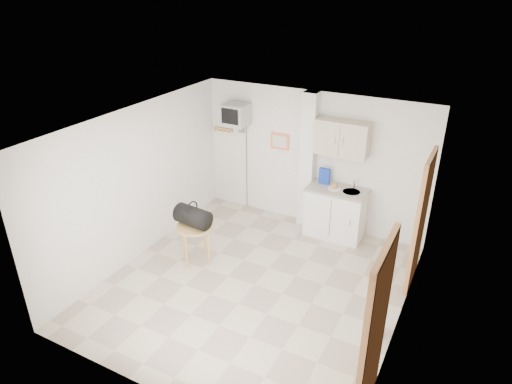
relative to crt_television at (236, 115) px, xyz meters
The scene contains 7 objects.
ground 3.15m from the crt_television, 54.36° to the right, with size 4.50×4.50×0.00m, color #C0B69B.
room_envelope 2.60m from the crt_television, 48.84° to the right, with size 4.24×4.54×2.55m.
kitchenette 2.32m from the crt_television, ahead, with size 1.03×0.58×2.10m.
crt_television is the anchor object (origin of this frame).
round_table 2.35m from the crt_television, 80.81° to the right, with size 0.59×0.59×0.66m.
duffel_bag 2.20m from the crt_television, 81.62° to the right, with size 0.61×0.38×0.43m.
water_bottle 4.41m from the crt_television, 32.99° to the right, with size 0.12×0.12×0.36m.
Camera 1 is at (2.64, -4.97, 4.29)m, focal length 32.00 mm.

